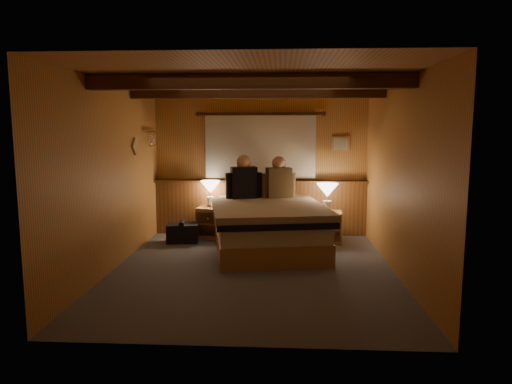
# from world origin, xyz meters

# --- Properties ---
(floor) EXTENTS (4.20, 4.20, 0.00)m
(floor) POSITION_xyz_m (0.00, 0.00, 0.00)
(floor) COLOR #565A66
(floor) RESTS_ON ground
(ceiling) EXTENTS (4.20, 4.20, 0.00)m
(ceiling) POSITION_xyz_m (0.00, 0.00, 2.40)
(ceiling) COLOR tan
(ceiling) RESTS_ON wall_back
(wall_back) EXTENTS (3.60, 0.00, 3.60)m
(wall_back) POSITION_xyz_m (0.00, 2.10, 1.20)
(wall_back) COLOR #CF904A
(wall_back) RESTS_ON floor
(wall_left) EXTENTS (0.00, 4.20, 4.20)m
(wall_left) POSITION_xyz_m (-1.80, 0.00, 1.20)
(wall_left) COLOR #CF904A
(wall_left) RESTS_ON floor
(wall_right) EXTENTS (0.00, 4.20, 4.20)m
(wall_right) POSITION_xyz_m (1.80, 0.00, 1.20)
(wall_right) COLOR #CF904A
(wall_right) RESTS_ON floor
(wall_front) EXTENTS (3.60, 0.00, 3.60)m
(wall_front) POSITION_xyz_m (0.00, -2.10, 1.20)
(wall_front) COLOR #CF904A
(wall_front) RESTS_ON floor
(wainscot) EXTENTS (3.60, 0.23, 0.94)m
(wainscot) POSITION_xyz_m (0.00, 2.04, 0.49)
(wainscot) COLOR brown
(wainscot) RESTS_ON wall_back
(curtain_window) EXTENTS (2.18, 0.09, 1.11)m
(curtain_window) POSITION_xyz_m (0.00, 2.03, 1.52)
(curtain_window) COLOR #4D2F13
(curtain_window) RESTS_ON wall_back
(ceiling_beams) EXTENTS (3.60, 1.65, 0.16)m
(ceiling_beams) POSITION_xyz_m (0.00, 0.15, 2.31)
(ceiling_beams) COLOR #4D2F13
(ceiling_beams) RESTS_ON ceiling
(coat_rail) EXTENTS (0.05, 0.55, 0.24)m
(coat_rail) POSITION_xyz_m (-1.72, 1.58, 1.67)
(coat_rail) COLOR white
(coat_rail) RESTS_ON wall_left
(framed_print) EXTENTS (0.30, 0.04, 0.25)m
(framed_print) POSITION_xyz_m (1.35, 2.08, 1.55)
(framed_print) COLOR tan
(framed_print) RESTS_ON wall_back
(bed) EXTENTS (1.89, 2.29, 0.70)m
(bed) POSITION_xyz_m (0.16, 0.96, 0.36)
(bed) COLOR #A87947
(bed) RESTS_ON floor
(nightstand_left) EXTENTS (0.54, 0.51, 0.51)m
(nightstand_left) POSITION_xyz_m (-0.78, 1.76, 0.26)
(nightstand_left) COLOR #A87947
(nightstand_left) RESTS_ON floor
(nightstand_right) EXTENTS (0.48, 0.44, 0.50)m
(nightstand_right) POSITION_xyz_m (1.09, 1.49, 0.25)
(nightstand_right) COLOR #A87947
(nightstand_right) RESTS_ON floor
(lamp_left) EXTENTS (0.33, 0.33, 0.43)m
(lamp_left) POSITION_xyz_m (-0.82, 1.80, 0.82)
(lamp_left) COLOR silver
(lamp_left) RESTS_ON nightstand_left
(lamp_right) EXTENTS (0.35, 0.35, 0.45)m
(lamp_right) POSITION_xyz_m (1.09, 1.53, 0.81)
(lamp_right) COLOR silver
(lamp_right) RESTS_ON nightstand_right
(person_left) EXTENTS (0.58, 0.33, 0.72)m
(person_left) POSITION_xyz_m (-0.24, 1.56, 0.98)
(person_left) COLOR black
(person_left) RESTS_ON bed
(person_right) EXTENTS (0.55, 0.33, 0.70)m
(person_right) POSITION_xyz_m (0.32, 1.65, 0.97)
(person_right) COLOR #46341C
(person_right) RESTS_ON bed
(duffel_bag) EXTENTS (0.52, 0.35, 0.35)m
(duffel_bag) POSITION_xyz_m (-1.22, 1.39, 0.15)
(duffel_bag) COLOR black
(duffel_bag) RESTS_ON floor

